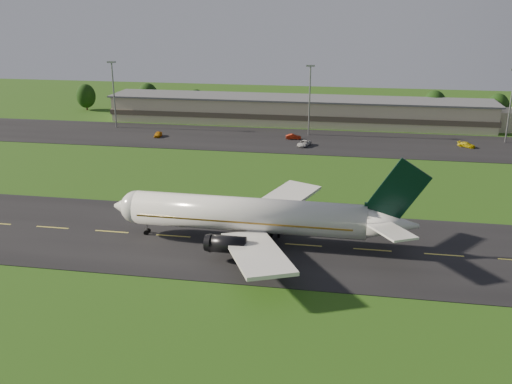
% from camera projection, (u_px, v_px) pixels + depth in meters
% --- Properties ---
extents(ground, '(360.00, 360.00, 0.00)m').
position_uv_depth(ground, '(237.00, 241.00, 94.33)').
color(ground, '#264912').
rests_on(ground, ground).
extents(taxiway, '(220.00, 30.00, 0.10)m').
position_uv_depth(taxiway, '(237.00, 241.00, 94.31)').
color(taxiway, black).
rests_on(taxiway, ground).
extents(apron, '(260.00, 30.00, 0.10)m').
position_uv_depth(apron, '(288.00, 140.00, 161.51)').
color(apron, black).
rests_on(apron, ground).
extents(airliner, '(51.25, 42.18, 15.57)m').
position_uv_depth(airliner, '(253.00, 216.00, 92.39)').
color(airliner, white).
rests_on(airliner, ground).
extents(terminal, '(145.00, 16.00, 8.40)m').
position_uv_depth(terminal, '(318.00, 112.00, 181.77)').
color(terminal, '#B9A98D').
rests_on(terminal, ground).
extents(light_mast_west, '(2.40, 1.20, 20.35)m').
position_uv_depth(light_mast_west, '(113.00, 87.00, 173.84)').
color(light_mast_west, gray).
rests_on(light_mast_west, ground).
extents(light_mast_centre, '(2.40, 1.20, 20.35)m').
position_uv_depth(light_mast_centre, '(310.00, 92.00, 164.10)').
color(light_mast_centre, gray).
rests_on(light_mast_centre, ground).
extents(light_mast_east, '(2.40, 1.20, 20.35)m').
position_uv_depth(light_mast_east, '(512.00, 97.00, 155.17)').
color(light_mast_east, gray).
rests_on(light_mast_east, ground).
extents(tree_line, '(198.65, 9.09, 10.28)m').
position_uv_depth(tree_line, '(377.00, 104.00, 188.09)').
color(tree_line, black).
rests_on(tree_line, ground).
extents(service_vehicle_a, '(2.02, 4.36, 1.45)m').
position_uv_depth(service_vehicle_a, '(158.00, 134.00, 165.46)').
color(service_vehicle_a, orange).
rests_on(service_vehicle_a, apron).
extents(service_vehicle_b, '(4.52, 2.06, 1.44)m').
position_uv_depth(service_vehicle_b, '(293.00, 137.00, 162.43)').
color(service_vehicle_b, maroon).
rests_on(service_vehicle_b, apron).
extents(service_vehicle_c, '(3.92, 5.82, 1.48)m').
position_uv_depth(service_vehicle_c, '(304.00, 143.00, 154.93)').
color(service_vehicle_c, silver).
rests_on(service_vehicle_c, apron).
extents(service_vehicle_d, '(4.96, 4.19, 1.36)m').
position_uv_depth(service_vehicle_d, '(467.00, 145.00, 153.65)').
color(service_vehicle_d, gold).
rests_on(service_vehicle_d, apron).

